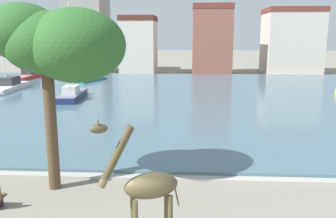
{
  "coord_description": "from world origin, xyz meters",
  "views": [
    {
      "loc": [
        1.27,
        -7.22,
        6.01
      ],
      "look_at": [
        0.15,
        11.4,
        2.2
      ],
      "focal_mm": 38.26,
      "sensor_mm": 36.0,
      "label": 1
    }
  ],
  "objects_px": {
    "sailboat_red": "(27,76)",
    "shade_tree": "(55,43)",
    "giraffe_statue": "(147,189)",
    "sailboat_white": "(6,88)",
    "sailboat_navy": "(74,95)",
    "sailboat_teal": "(91,80)"
  },
  "relations": [
    {
      "from": "giraffe_statue",
      "to": "sailboat_teal",
      "type": "xyz_separation_m",
      "value": [
        -11.88,
        37.65,
        -1.7
      ]
    },
    {
      "from": "sailboat_red",
      "to": "shade_tree",
      "type": "bearing_deg",
      "value": -63.46
    },
    {
      "from": "sailboat_white",
      "to": "sailboat_navy",
      "type": "relative_size",
      "value": 1.02
    },
    {
      "from": "sailboat_navy",
      "to": "sailboat_red",
      "type": "relative_size",
      "value": 0.98
    },
    {
      "from": "sailboat_white",
      "to": "sailboat_red",
      "type": "distance_m",
      "value": 11.79
    },
    {
      "from": "sailboat_teal",
      "to": "sailboat_red",
      "type": "distance_m",
      "value": 9.82
    },
    {
      "from": "giraffe_statue",
      "to": "shade_tree",
      "type": "distance_m",
      "value": 7.0
    },
    {
      "from": "sailboat_red",
      "to": "shade_tree",
      "type": "xyz_separation_m",
      "value": [
        17.58,
        -35.2,
        5.18
      ]
    },
    {
      "from": "sailboat_teal",
      "to": "shade_tree",
      "type": "height_order",
      "value": "sailboat_teal"
    },
    {
      "from": "sailboat_red",
      "to": "sailboat_teal",
      "type": "bearing_deg",
      "value": -11.92
    },
    {
      "from": "sailboat_teal",
      "to": "shade_tree",
      "type": "relative_size",
      "value": 1.32
    },
    {
      "from": "giraffe_statue",
      "to": "sailboat_teal",
      "type": "height_order",
      "value": "sailboat_teal"
    },
    {
      "from": "sailboat_white",
      "to": "sailboat_navy",
      "type": "xyz_separation_m",
      "value": [
        8.69,
        -4.13,
        0.01
      ]
    },
    {
      "from": "sailboat_red",
      "to": "shade_tree",
      "type": "distance_m",
      "value": 39.68
    },
    {
      "from": "sailboat_teal",
      "to": "sailboat_navy",
      "type": "height_order",
      "value": "sailboat_teal"
    },
    {
      "from": "sailboat_white",
      "to": "shade_tree",
      "type": "relative_size",
      "value": 1.27
    },
    {
      "from": "sailboat_white",
      "to": "shade_tree",
      "type": "distance_m",
      "value": 28.41
    },
    {
      "from": "giraffe_statue",
      "to": "sailboat_red",
      "type": "bearing_deg",
      "value": 118.43
    },
    {
      "from": "giraffe_statue",
      "to": "sailboat_teal",
      "type": "distance_m",
      "value": 39.52
    },
    {
      "from": "giraffe_statue",
      "to": "shade_tree",
      "type": "relative_size",
      "value": 0.56
    },
    {
      "from": "giraffe_statue",
      "to": "sailboat_white",
      "type": "height_order",
      "value": "sailboat_white"
    },
    {
      "from": "sailboat_white",
      "to": "giraffe_statue",
      "type": "bearing_deg",
      "value": -56.72
    }
  ]
}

